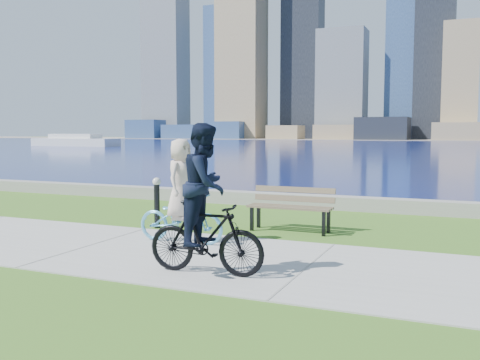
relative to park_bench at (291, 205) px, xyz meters
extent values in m
plane|color=#335D18|center=(1.14, -2.79, -0.55)|extent=(320.00, 320.00, 0.00)
cube|color=#969691|center=(1.14, -2.79, -0.54)|extent=(80.00, 3.50, 0.02)
cube|color=gray|center=(1.14, 3.41, -0.37)|extent=(90.00, 0.50, 0.35)
cube|color=#0D1855|center=(1.14, 69.21, -0.54)|extent=(320.00, 131.00, 0.01)
cube|color=gray|center=(1.14, 127.21, -0.49)|extent=(320.00, 30.00, 0.12)
cube|color=navy|center=(-80.70, 118.49, 2.09)|extent=(9.60, 6.49, 5.27)
cube|color=navy|center=(-68.57, 119.22, 1.38)|extent=(10.21, 8.14, 3.86)
cube|color=navy|center=(-55.61, 119.75, 1.77)|extent=(9.31, 7.16, 4.64)
cube|color=#8B7555|center=(-39.46, 119.43, 1.22)|extent=(8.30, 6.88, 3.55)
cube|color=#8B7555|center=(-25.63, 117.60, 1.26)|extent=(10.72, 6.55, 3.62)
cube|color=black|center=(-15.17, 118.46, 2.12)|extent=(11.82, 9.94, 5.33)
cube|color=#8B7555|center=(1.04, 117.00, 1.44)|extent=(10.22, 8.97, 3.98)
cube|color=#5A5F65|center=(-79.03, 127.09, 23.15)|extent=(11.84, 8.22, 47.40)
cube|color=navy|center=(-61.02, 127.71, 17.55)|extent=(6.82, 10.15, 36.19)
cube|color=#8B7555|center=(-53.74, 124.45, 23.04)|extent=(11.77, 9.56, 47.17)
cube|color=black|center=(-38.22, 129.56, 29.28)|extent=(10.27, 6.57, 59.66)
cube|color=#5A5F65|center=(-26.69, 126.07, 13.23)|extent=(11.91, 8.28, 27.55)
cube|color=navy|center=(-11.60, 130.19, 19.60)|extent=(9.46, 6.55, 40.30)
cube|color=#8B7555|center=(1.22, 124.78, 12.76)|extent=(7.69, 11.96, 26.62)
cube|color=silver|center=(-46.80, 48.84, -0.01)|extent=(12.59, 3.60, 1.08)
cube|color=silver|center=(-46.80, 48.84, 0.85)|extent=(7.19, 2.70, 0.63)
cube|color=black|center=(-0.76, -0.29, -0.30)|extent=(0.07, 0.07, 0.49)
cube|color=black|center=(0.76, -0.29, -0.30)|extent=(0.07, 0.07, 0.49)
cube|color=black|center=(-0.76, 0.10, -0.30)|extent=(0.07, 0.07, 0.49)
cube|color=black|center=(0.76, 0.10, -0.30)|extent=(0.07, 0.07, 0.49)
cube|color=brown|center=(0.00, -0.29, -0.04)|extent=(1.73, 0.11, 0.04)
cube|color=brown|center=(0.00, -0.12, -0.04)|extent=(1.73, 0.11, 0.04)
cube|color=brown|center=(0.00, 0.06, -0.04)|extent=(1.73, 0.11, 0.04)
cube|color=brown|center=(0.00, 0.19, 0.10)|extent=(1.73, 0.07, 0.13)
cube|color=brown|center=(0.00, 0.22, 0.29)|extent=(1.73, 0.07, 0.13)
cylinder|color=black|center=(-2.73, -0.79, -0.07)|extent=(0.12, 0.12, 0.96)
sphere|color=beige|center=(-2.73, -0.79, 0.44)|extent=(0.17, 0.17, 0.17)
imported|color=#5CB4E1|center=(-1.49, -1.97, -0.09)|extent=(0.63, 1.70, 0.88)
imported|color=silver|center=(-1.49, -1.97, 0.64)|extent=(0.49, 0.74, 1.47)
imported|color=black|center=(-0.08, -3.75, 0.00)|extent=(0.60, 1.77, 1.05)
imported|color=black|center=(-0.08, -3.75, 0.76)|extent=(0.69, 0.86, 1.72)
camera|label=1|loc=(3.30, -10.43, 1.50)|focal=40.00mm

